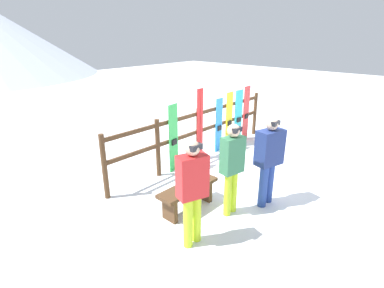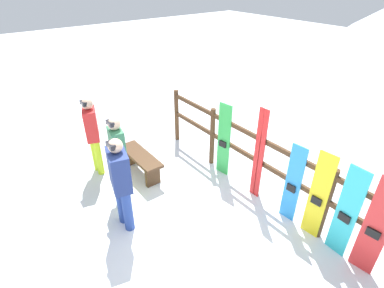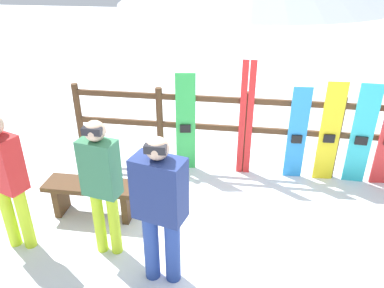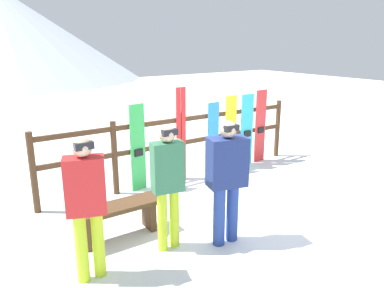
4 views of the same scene
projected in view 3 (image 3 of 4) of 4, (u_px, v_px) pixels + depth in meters
The scene contains 11 objects.
ground_plane at pixel (238, 246), 4.23m from camera, with size 40.00×40.00×0.00m, color white.
fence at pixel (246, 126), 5.39m from camera, with size 5.18×0.10×1.25m.
bench at pixel (93, 193), 4.60m from camera, with size 1.17×0.36×0.46m.
person_navy at pixel (160, 204), 3.42m from camera, with size 0.52×0.37×1.59m.
person_plaid_green at pixel (101, 180), 3.76m from camera, with size 0.41×0.28×1.57m.
person_red at pixel (6, 175), 3.84m from camera, with size 0.46×0.35×1.59m.
snowboard_green at pixel (186, 123), 5.45m from camera, with size 0.29×0.09×1.50m.
ski_pair_red at pixel (246, 120), 5.28m from camera, with size 0.20×0.02×1.71m.
snowboard_blue at pixel (297, 134), 5.26m from camera, with size 0.26×0.07×1.38m.
snowboard_yellow at pixel (330, 133), 5.18m from camera, with size 0.28×0.07×1.47m.
snowboard_cyan at pixel (362, 135), 5.13m from camera, with size 0.29×0.07×1.47m.
Camera 3 is at (-0.03, -3.28, 2.96)m, focal length 35.00 mm.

